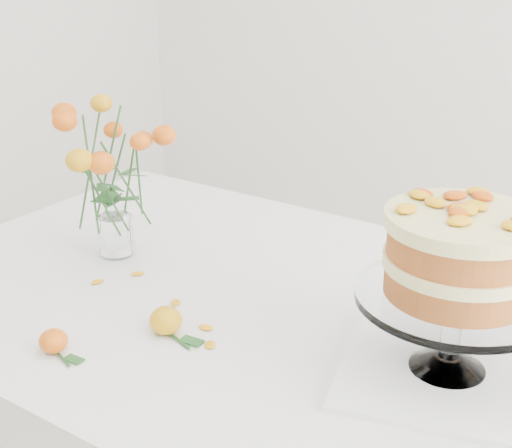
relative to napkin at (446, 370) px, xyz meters
The scene contains 11 objects.
table 0.38m from the napkin, behind, with size 1.43×0.93×0.76m.
napkin is the anchor object (origin of this frame).
cake_stand 0.18m from the napkin, ahead, with size 0.29×0.29×0.26m.
rose_vase 0.76m from the napkin, behind, with size 0.25×0.25×0.35m.
loose_rose_near 0.46m from the napkin, 161.17° to the right, with size 0.10×0.06×0.05m.
loose_rose_far 0.62m from the napkin, 151.67° to the right, with size 0.08×0.05×0.04m.
stray_petal_a 0.49m from the napkin, behind, with size 0.03×0.02×0.00m, color #EFA20F.
stray_petal_b 0.40m from the napkin, 165.43° to the right, with size 0.03×0.02×0.00m, color #EFA20F.
stray_petal_c 0.38m from the napkin, 157.96° to the right, with size 0.03×0.02×0.00m, color #EFA20F.
stray_petal_d 0.63m from the napkin, behind, with size 0.03×0.02×0.00m, color #EFA20F.
stray_petal_e 0.67m from the napkin, behind, with size 0.03×0.02×0.00m, color #EFA20F.
Camera 1 is at (0.64, -0.97, 1.38)m, focal length 50.00 mm.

